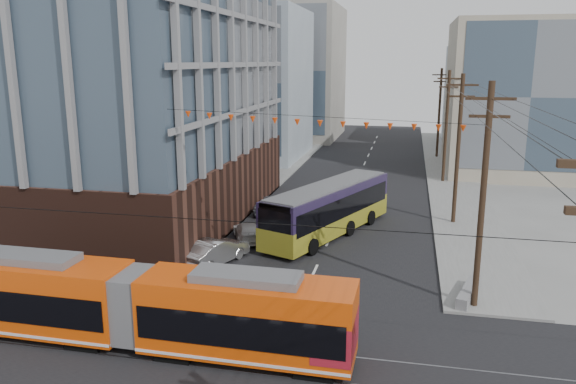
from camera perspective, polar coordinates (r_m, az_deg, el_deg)
office_building at (r=47.44m, az=-23.29°, el=15.10°), size 30.00×25.00×28.60m
bg_bldg_nw_near at (r=71.48m, az=-5.80°, el=10.83°), size 18.00×16.00×18.00m
bg_bldg_ne_near at (r=65.03m, az=22.24°, el=8.82°), size 14.00×14.00×16.00m
bg_bldg_nw_far at (r=90.00m, az=0.05°, el=12.00°), size 16.00×18.00×20.00m
bg_bldg_ne_far at (r=85.11m, az=21.28°, el=9.03°), size 16.00×16.00×14.00m
utility_pole_far at (r=72.33m, az=15.11°, el=7.69°), size 0.30×0.30×11.00m
streetcar at (r=24.95m, az=-15.26°, el=-11.13°), size 18.60×2.88×3.58m
city_bus at (r=39.07m, az=4.17°, el=-1.73°), size 7.51×13.02×3.66m
parked_car_silver at (r=33.98m, az=-7.37°, el=-5.99°), size 3.22×4.92×1.53m
parked_car_white at (r=38.13m, az=-4.09°, el=-4.01°), size 3.26×4.53×1.22m
parked_car_grey at (r=44.89m, az=-1.50°, el=-1.24°), size 2.28×4.94×1.37m
jersey_barrier at (r=30.32m, az=17.85°, el=-9.78°), size 1.77×3.69×0.72m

